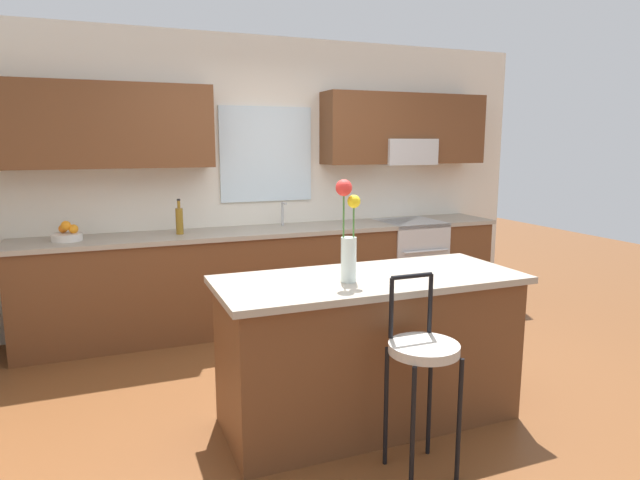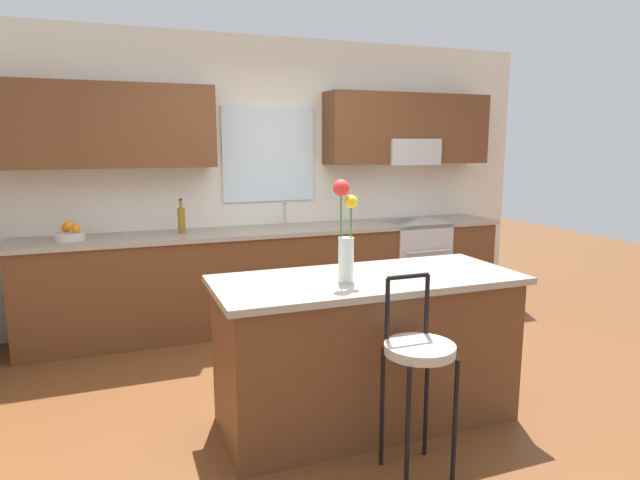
{
  "view_description": "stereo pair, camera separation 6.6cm",
  "coord_description": "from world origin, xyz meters",
  "px_view_note": "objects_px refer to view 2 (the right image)",
  "views": [
    {
      "loc": [
        -1.49,
        -3.16,
        1.71
      ],
      "look_at": [
        -0.02,
        0.55,
        1.0
      ],
      "focal_mm": 30.74,
      "sensor_mm": 36.0,
      "label": 1
    },
    {
      "loc": [
        -1.43,
        -3.18,
        1.71
      ],
      "look_at": [
        -0.02,
        0.55,
        1.0
      ],
      "focal_mm": 30.74,
      "sensor_mm": 36.0,
      "label": 2
    }
  ],
  "objects_px": {
    "bar_stool_near": "(419,358)",
    "fruit_bowl_oranges": "(70,234)",
    "bottle_olive_oil": "(181,220)",
    "kitchen_island": "(367,349)",
    "flower_vase": "(345,235)",
    "oven_range": "(411,265)"
  },
  "relations": [
    {
      "from": "kitchen_island",
      "to": "fruit_bowl_oranges",
      "type": "height_order",
      "value": "fruit_bowl_oranges"
    },
    {
      "from": "fruit_bowl_oranges",
      "to": "bottle_olive_oil",
      "type": "bearing_deg",
      "value": -0.21
    },
    {
      "from": "oven_range",
      "to": "bottle_olive_oil",
      "type": "distance_m",
      "value": 2.38
    },
    {
      "from": "flower_vase",
      "to": "bottle_olive_oil",
      "type": "height_order",
      "value": "flower_vase"
    },
    {
      "from": "kitchen_island",
      "to": "flower_vase",
      "type": "distance_m",
      "value": 0.76
    },
    {
      "from": "bar_stool_near",
      "to": "fruit_bowl_oranges",
      "type": "xyz_separation_m",
      "value": [
        -1.75,
        2.61,
        0.34
      ]
    },
    {
      "from": "oven_range",
      "to": "bar_stool_near",
      "type": "xyz_separation_m",
      "value": [
        -1.46,
        -2.58,
        0.18
      ]
    },
    {
      "from": "flower_vase",
      "to": "bottle_olive_oil",
      "type": "xyz_separation_m",
      "value": [
        -0.67,
        2.07,
        -0.15
      ]
    },
    {
      "from": "fruit_bowl_oranges",
      "to": "bar_stool_near",
      "type": "bearing_deg",
      "value": -56.09
    },
    {
      "from": "fruit_bowl_oranges",
      "to": "bottle_olive_oil",
      "type": "relative_size",
      "value": 0.77
    },
    {
      "from": "kitchen_island",
      "to": "bar_stool_near",
      "type": "distance_m",
      "value": 0.62
    },
    {
      "from": "fruit_bowl_oranges",
      "to": "oven_range",
      "type": "bearing_deg",
      "value": -0.5
    },
    {
      "from": "kitchen_island",
      "to": "bottle_olive_oil",
      "type": "height_order",
      "value": "bottle_olive_oil"
    },
    {
      "from": "bottle_olive_oil",
      "to": "kitchen_island",
      "type": "bearing_deg",
      "value": -66.98
    },
    {
      "from": "flower_vase",
      "to": "bottle_olive_oil",
      "type": "relative_size",
      "value": 1.9
    },
    {
      "from": "flower_vase",
      "to": "fruit_bowl_oranges",
      "type": "distance_m",
      "value": 2.61
    },
    {
      "from": "oven_range",
      "to": "fruit_bowl_oranges",
      "type": "distance_m",
      "value": 3.25
    },
    {
      "from": "flower_vase",
      "to": "bottle_olive_oil",
      "type": "bearing_deg",
      "value": 108.02
    },
    {
      "from": "kitchen_island",
      "to": "bottle_olive_oil",
      "type": "xyz_separation_m",
      "value": [
        -0.85,
        2.0,
        0.58
      ]
    },
    {
      "from": "bar_stool_near",
      "to": "oven_range",
      "type": "bearing_deg",
      "value": 60.55
    },
    {
      "from": "kitchen_island",
      "to": "flower_vase",
      "type": "xyz_separation_m",
      "value": [
        -0.18,
        -0.07,
        0.73
      ]
    },
    {
      "from": "bar_stool_near",
      "to": "bottle_olive_oil",
      "type": "distance_m",
      "value": 2.77
    }
  ]
}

